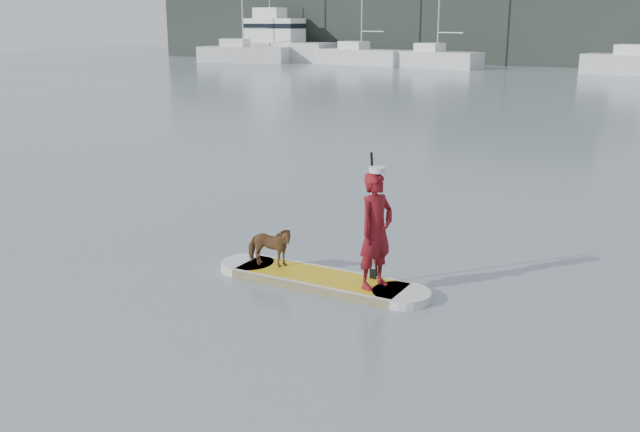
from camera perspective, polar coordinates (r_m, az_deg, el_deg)
The scene contains 11 objects.
ground at distance 11.11m, azimuth 2.39°, elevation -3.66°, with size 140.00×140.00×0.00m, color slate.
paddleboard at distance 10.17m, azimuth -0.00°, elevation -5.11°, with size 3.30×0.84×0.12m.
paddler at distance 9.54m, azimuth 4.50°, elevation -1.17°, with size 0.58×0.38×1.59m, color maroon.
white_cap at distance 9.34m, azimuth 4.60°, elevation 3.70°, with size 0.22×0.22×0.07m, color silver.
dog at distance 10.47m, azimuth -4.08°, elevation -2.44°, with size 0.33×0.72×0.61m, color brown.
paddle at distance 9.85m, azimuth 4.33°, elevation -1.32°, with size 0.10×0.30×2.00m.
sailboat_a at distance 64.49m, azimuth -6.19°, elevation 12.83°, with size 8.26×3.91×11.52m.
sailboat_b at distance 60.83m, azimuth 3.27°, elevation 12.74°, with size 8.10×3.75×11.58m.
sailboat_c at distance 57.53m, azimuth 9.29°, elevation 12.35°, with size 7.31×3.69×10.03m.
motor_yacht_b at distance 66.56m, azimuth -3.28°, elevation 13.77°, with size 9.53×3.65×6.19m.
shore_building_west at distance 65.12m, azimuth 15.74°, elevation 15.64°, with size 14.00×4.00×9.00m, color #202923.
Camera 1 is at (4.52, -9.48, 3.63)m, focal length 40.00 mm.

